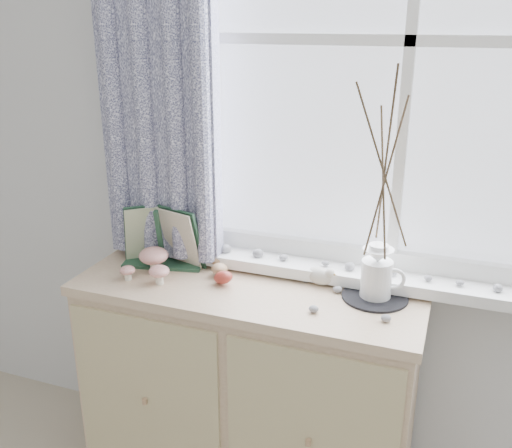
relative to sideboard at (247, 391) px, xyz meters
name	(u,v)px	position (x,y,z in m)	size (l,w,h in m)	color
sideboard	(247,391)	(0.00, 0.00, 0.00)	(1.20, 0.45, 0.85)	beige
botanical_book	(158,238)	(-0.36, 0.03, 0.54)	(0.34, 0.13, 0.24)	#20432E
toadstool_cluster	(152,261)	(-0.34, -0.04, 0.48)	(0.18, 0.16, 0.10)	white
wooden_eggs	(220,269)	(-0.12, 0.05, 0.45)	(0.14, 0.17, 0.07)	tan
songbird_figurine	(320,275)	(0.23, 0.11, 0.46)	(0.13, 0.06, 0.07)	silver
crocheted_doily	(375,297)	(0.42, 0.07, 0.43)	(0.22, 0.22, 0.01)	black
twig_pitcher	(385,168)	(0.42, 0.07, 0.86)	(0.34, 0.34, 0.76)	white
sideboard_pebbles	(335,298)	(0.30, 0.00, 0.44)	(0.33, 0.23, 0.02)	gray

